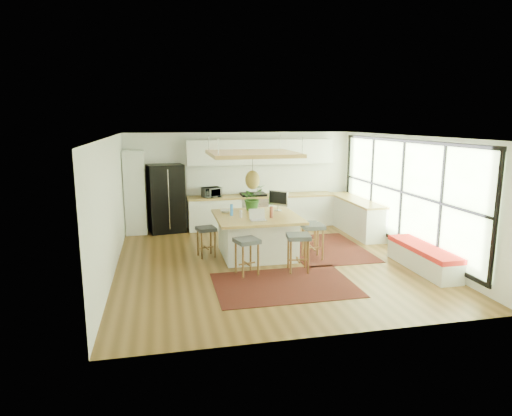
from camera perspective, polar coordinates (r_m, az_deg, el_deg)
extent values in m
plane|color=brown|center=(9.76, 1.78, -6.86)|extent=(7.00, 7.00, 0.00)
plane|color=white|center=(9.28, 1.88, 9.19)|extent=(7.00, 7.00, 0.00)
plane|color=white|center=(12.81, -1.97, 3.68)|extent=(6.50, 0.00, 6.50)
plane|color=white|center=(6.17, 9.74, -4.69)|extent=(6.50, 0.00, 6.50)
plane|color=white|center=(9.21, -18.20, 0.16)|extent=(0.00, 7.00, 7.00)
plane|color=white|center=(10.68, 19.01, 1.57)|extent=(0.00, 7.00, 7.00)
cube|color=silver|center=(12.35, -15.29, 1.95)|extent=(0.55, 0.60, 2.25)
cube|color=silver|center=(12.76, 0.75, -0.49)|extent=(4.20, 0.60, 0.88)
cube|color=#A37F3A|center=(12.68, 0.75, 1.55)|extent=(4.24, 0.64, 0.05)
cube|color=white|center=(12.90, 0.46, 3.74)|extent=(4.20, 0.02, 0.80)
cube|color=silver|center=(12.66, 0.63, 7.24)|extent=(4.20, 0.34, 0.70)
cube|color=silver|center=(12.43, 12.75, -1.08)|extent=(0.60, 2.50, 0.88)
cube|color=#A37F3A|center=(12.34, 12.84, 1.00)|extent=(0.64, 2.54, 0.05)
cube|color=black|center=(8.42, 3.67, -9.83)|extent=(2.60, 1.80, 0.01)
cube|color=black|center=(10.81, 8.86, -5.15)|extent=(1.80, 2.60, 0.01)
imported|color=#A5A5AA|center=(12.38, -5.75, 2.17)|extent=(0.56, 0.43, 0.34)
imported|color=#1E4C19|center=(10.48, -0.49, 0.97)|extent=(0.79, 0.81, 0.47)
imported|color=silver|center=(10.29, -3.99, -0.40)|extent=(0.24, 0.24, 0.06)
cylinder|color=blue|center=(9.92, -3.13, -0.44)|extent=(0.07, 0.07, 0.19)
cylinder|color=white|center=(9.70, -2.02, -0.70)|extent=(0.07, 0.07, 0.19)
cylinder|color=brown|center=(9.69, 1.92, -0.71)|extent=(0.07, 0.07, 0.19)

